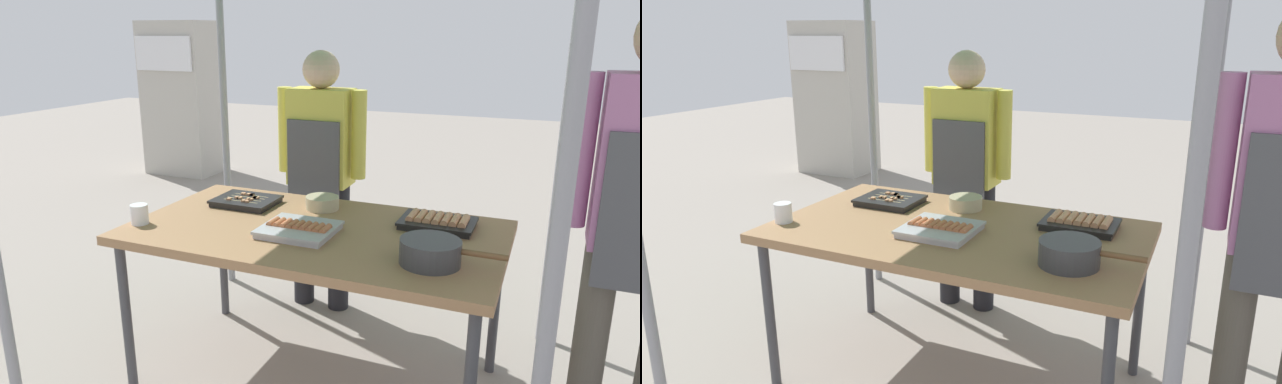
{
  "view_description": "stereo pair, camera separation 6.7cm",
  "coord_description": "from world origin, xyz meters",
  "views": [
    {
      "loc": [
        0.92,
        -2.12,
        1.57
      ],
      "look_at": [
        0.0,
        0.05,
        0.9
      ],
      "focal_mm": 31.69,
      "sensor_mm": 36.0,
      "label": 1
    },
    {
      "loc": [
        0.98,
        -2.09,
        1.57
      ],
      "look_at": [
        0.0,
        0.05,
        0.9
      ],
      "focal_mm": 31.69,
      "sensor_mm": 36.0,
      "label": 2
    }
  ],
  "objects": [
    {
      "name": "ground_plane",
      "position": [
        0.0,
        0.0,
        0.0
      ],
      "size": [
        18.0,
        18.0,
        0.0
      ],
      "primitive_type": "plane",
      "color": "gray"
    },
    {
      "name": "stall_table",
      "position": [
        0.0,
        0.0,
        0.7
      ],
      "size": [
        1.6,
        0.9,
        0.75
      ],
      "color": "#9E724C",
      "rests_on": "ground"
    },
    {
      "name": "tray_grilled_sausages",
      "position": [
        0.48,
        0.22,
        0.77
      ],
      "size": [
        0.32,
        0.23,
        0.05
      ],
      "color": "black",
      "rests_on": "stall_table"
    },
    {
      "name": "tray_meat_skewers",
      "position": [
        -0.45,
        0.19,
        0.77
      ],
      "size": [
        0.3,
        0.24,
        0.04
      ],
      "color": "black",
      "rests_on": "stall_table"
    },
    {
      "name": "tray_pork_links",
      "position": [
        -0.04,
        -0.09,
        0.77
      ],
      "size": [
        0.31,
        0.28,
        0.05
      ],
      "color": "#ADADB2",
      "rests_on": "stall_table"
    },
    {
      "name": "cooking_wok",
      "position": [
        0.54,
        -0.19,
        0.8
      ],
      "size": [
        0.38,
        0.22,
        0.09
      ],
      "color": "#38383A",
      "rests_on": "stall_table"
    },
    {
      "name": "condiment_bowl",
      "position": [
        -0.08,
        0.27,
        0.78
      ],
      "size": [
        0.16,
        0.16,
        0.06
      ],
      "primitive_type": "cylinder",
      "color": "#BFB28C",
      "rests_on": "stall_table"
    },
    {
      "name": "drink_cup_near_edge",
      "position": [
        -0.74,
        -0.25,
        0.79
      ],
      "size": [
        0.08,
        0.08,
        0.09
      ],
      "primitive_type": "cylinder",
      "color": "white",
      "rests_on": "stall_table"
    },
    {
      "name": "vendor_woman",
      "position": [
        -0.28,
        0.71,
        0.87
      ],
      "size": [
        0.52,
        0.22,
        1.48
      ],
      "rotation": [
        0.0,
        0.0,
        3.14
      ],
      "color": "black",
      "rests_on": "ground"
    },
    {
      "name": "neighbor_stall_left",
      "position": [
        -3.02,
        3.17,
        0.85
      ],
      "size": [
        0.78,
        0.58,
        1.69
      ],
      "color": "#B7B2A8",
      "rests_on": "ground"
    }
  ]
}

